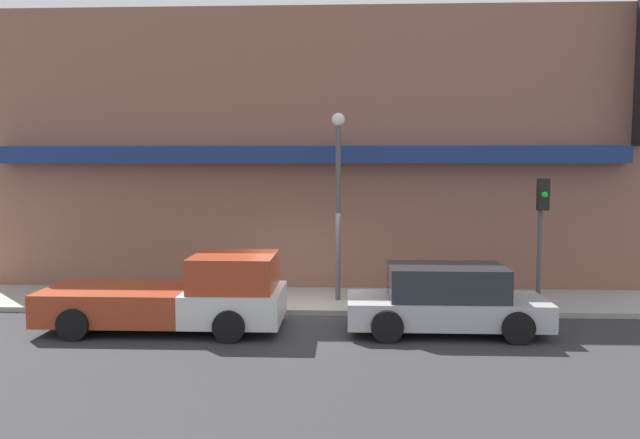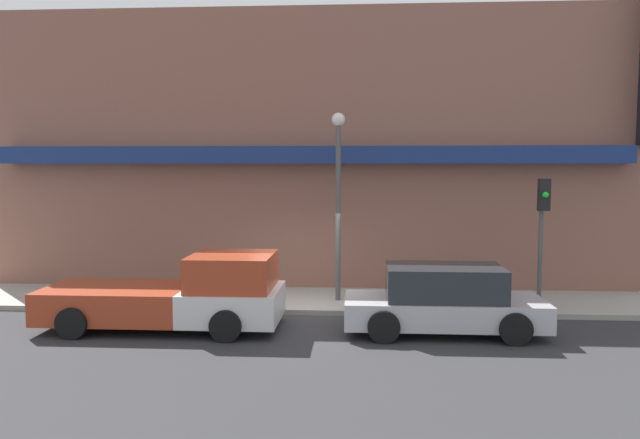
# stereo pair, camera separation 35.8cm
# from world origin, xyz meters

# --- Properties ---
(ground_plane) EXTENTS (80.00, 80.00, 0.00)m
(ground_plane) POSITION_xyz_m (0.00, 0.00, 0.00)
(ground_plane) COLOR #2D2D30
(sidewalk) EXTENTS (36.00, 2.95, 0.14)m
(sidewalk) POSITION_xyz_m (0.00, 1.48, 0.07)
(sidewalk) COLOR #9E998E
(sidewalk) RESTS_ON ground
(building) EXTENTS (19.80, 3.80, 10.53)m
(building) POSITION_xyz_m (0.02, 4.43, 4.20)
(building) COLOR brown
(building) RESTS_ON ground
(pickup_truck) EXTENTS (5.49, 2.29, 1.75)m
(pickup_truck) POSITION_xyz_m (-2.67, -1.42, 0.77)
(pickup_truck) COLOR silver
(pickup_truck) RESTS_ON ground
(parked_car) EXTENTS (4.46, 1.99, 1.53)m
(parked_car) POSITION_xyz_m (3.41, -1.42, 0.74)
(parked_car) COLOR #ADADB2
(parked_car) RESTS_ON ground
(fire_hydrant) EXTENTS (0.22, 0.22, 0.66)m
(fire_hydrant) POSITION_xyz_m (-2.49, 0.91, 0.47)
(fire_hydrant) COLOR red
(fire_hydrant) RESTS_ON sidewalk
(street_lamp) EXTENTS (0.36, 0.36, 5.04)m
(street_lamp) POSITION_xyz_m (0.91, 1.26, 3.33)
(street_lamp) COLOR #4C4C4C
(street_lamp) RESTS_ON sidewalk
(traffic_light) EXTENTS (0.28, 0.42, 3.32)m
(traffic_light) POSITION_xyz_m (6.09, 0.54, 2.43)
(traffic_light) COLOR #4C4C4C
(traffic_light) RESTS_ON sidewalk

